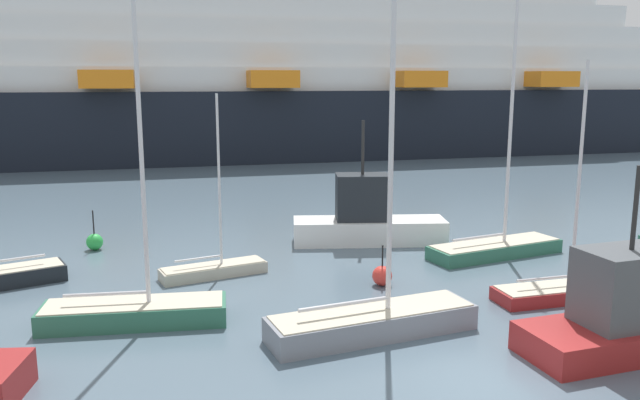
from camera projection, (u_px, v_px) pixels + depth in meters
ground_plane at (486, 381)px, 16.00m from camera, size 600.00×600.00×0.00m
sailboat_0 at (496, 244)px, 27.22m from camera, size 6.23×2.64×11.90m
sailboat_2 at (561, 289)px, 21.88m from camera, size 4.73×1.42×8.04m
sailboat_3 at (214, 268)px, 24.43m from camera, size 4.17×1.89×6.91m
sailboat_4 at (373, 316)px, 18.77m from camera, size 6.44×2.36×12.31m
sailboat_6 at (135, 308)px, 19.64m from camera, size 5.73×2.32×10.85m
fishing_boat_1 at (631, 314)px, 17.67m from camera, size 6.63×2.54×5.19m
fishing_boat_2 at (367, 220)px, 29.30m from camera, size 7.22×3.51×5.62m
channel_buoy_0 at (382, 276)px, 23.33m from camera, size 0.73×0.73×1.51m
channel_buoy_1 at (95, 242)px, 28.18m from camera, size 0.72×0.72×1.78m
cruise_ship at (186, 81)px, 61.20m from camera, size 116.22×21.13×22.57m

